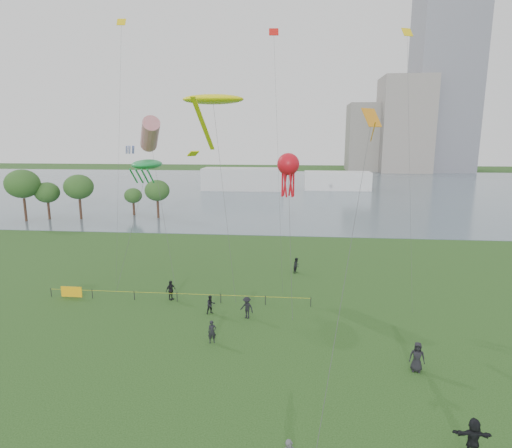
{
  "coord_description": "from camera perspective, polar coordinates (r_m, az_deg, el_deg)",
  "views": [
    {
      "loc": [
        3.16,
        -22.2,
        14.68
      ],
      "look_at": [
        0.0,
        10.0,
        8.0
      ],
      "focal_mm": 30.0,
      "sensor_mm": 36.0,
      "label": 1
    }
  ],
  "objects": [
    {
      "name": "spectator_a",
      "position": [
        36.66,
        -6.05,
        -10.65
      ],
      "size": [
        0.99,
        0.94,
        1.61
      ],
      "primitive_type": "imported",
      "rotation": [
        0.0,
        0.0,
        0.6
      ],
      "color": "black",
      "rests_on": "ground_plane"
    },
    {
      "name": "pavilion_right",
      "position": [
        121.3,
        10.76,
        5.7
      ],
      "size": [
        18.0,
        7.0,
        5.0
      ],
      "primitive_type": "cube",
      "color": "silver",
      "rests_on": "ground_plane"
    },
    {
      "name": "fence",
      "position": [
        41.79,
        -18.67,
        -8.73
      ],
      "size": [
        24.07,
        0.07,
        1.05
      ],
      "color": "black",
      "rests_on": "ground_plane"
    },
    {
      "name": "lake",
      "position": [
        123.12,
        4.11,
        4.79
      ],
      "size": [
        400.0,
        120.0,
        0.08
      ],
      "primitive_type": "cube",
      "color": "slate",
      "rests_on": "ground_plane"
    },
    {
      "name": "spectator_f",
      "position": [
        31.9,
        -5.88,
        -14.11
      ],
      "size": [
        0.72,
        0.6,
        1.68
      ],
      "primitive_type": "imported",
      "rotation": [
        0.0,
        0.0,
        0.37
      ],
      "color": "black",
      "rests_on": "ground_plane"
    },
    {
      "name": "spectator_d",
      "position": [
        30.09,
        20.68,
        -16.24
      ],
      "size": [
        1.06,
        0.8,
        1.95
      ],
      "primitive_type": "imported",
      "rotation": [
        0.0,
        0.0,
        -0.2
      ],
      "color": "black",
      "rests_on": "ground_plane"
    },
    {
      "name": "spectator_e",
      "position": [
        24.37,
        26.97,
        -24.02
      ],
      "size": [
        1.78,
        0.63,
        1.9
      ],
      "primitive_type": "imported",
      "rotation": [
        0.0,
        0.0,
        3.1
      ],
      "color": "black",
      "rests_on": "ground_plane"
    },
    {
      "name": "kite_windsock",
      "position": [
        47.8,
        -13.98,
        11.52
      ],
      "size": [
        6.99,
        10.35,
        16.78
      ],
      "rotation": [
        0.0,
        0.0,
        0.38
      ],
      "color": "#3F3F42"
    },
    {
      "name": "kite_creature",
      "position": [
        43.32,
        -14.32,
        7.69
      ],
      "size": [
        3.67,
        6.23,
        12.43
      ],
      "rotation": [
        0.0,
        0.0,
        -0.43
      ],
      "color": "#3F3F42"
    },
    {
      "name": "kite_octopus",
      "position": [
        38.25,
        4.32,
        7.8
      ],
      "size": [
        1.97,
        6.66,
        13.22
      ],
      "rotation": [
        0.0,
        0.0,
        0.1
      ],
      "color": "#3F3F42"
    },
    {
      "name": "spectator_b",
      "position": [
        35.59,
        -1.23,
        -11.08
      ],
      "size": [
        1.37,
        1.13,
        1.84
      ],
      "primitive_type": "imported",
      "rotation": [
        0.0,
        0.0,
        -0.45
      ],
      "color": "black",
      "rests_on": "ground_plane"
    },
    {
      "name": "kite_delta",
      "position": [
        31.58,
        14.96,
        12.11
      ],
      "size": [
        4.94,
        15.5,
        16.63
      ],
      "rotation": [
        0.0,
        0.0,
        0.09
      ],
      "color": "#3F3F42"
    },
    {
      "name": "spectator_g",
      "position": [
        46.97,
        5.44,
        -5.51
      ],
      "size": [
        0.97,
        1.04,
        1.71
      ],
      "primitive_type": "imported",
      "rotation": [
        0.0,
        0.0,
        1.05
      ],
      "color": "black",
      "rests_on": "ground_plane"
    },
    {
      "name": "building_low",
      "position": [
        192.37,
        14.51,
        11.1
      ],
      "size": [
        16.0,
        18.0,
        28.0
      ],
      "primitive_type": "cube",
      "color": "slate",
      "rests_on": "ground_plane"
    },
    {
      "name": "kite_stingray",
      "position": [
        40.13,
        -5.77,
        16.14
      ],
      "size": [
        5.57,
        10.22,
        18.34
      ],
      "rotation": [
        0.0,
        0.0,
        0.26
      ],
      "color": "#3F3F42"
    },
    {
      "name": "spectator_c",
      "position": [
        40.09,
        -11.31,
        -8.66
      ],
      "size": [
        0.95,
        1.14,
        1.83
      ],
      "primitive_type": "imported",
      "rotation": [
        0.0,
        0.0,
        1.01
      ],
      "color": "black",
      "rests_on": "ground_plane"
    },
    {
      "name": "small_kites",
      "position": [
        44.55,
        0.35,
        24.63
      ],
      "size": [
        28.63,
        6.38,
        3.58
      ],
      "color": "yellow"
    },
    {
      "name": "tower",
      "position": [
        204.18,
        24.34,
        23.52
      ],
      "size": [
        24.0,
        24.0,
        120.0
      ],
      "primitive_type": "cube",
      "color": "slate",
      "rests_on": "ground_plane"
    },
    {
      "name": "pavilion_left",
      "position": [
        118.75,
        -1.76,
        6.01
      ],
      "size": [
        22.0,
        8.0,
        6.0
      ],
      "primitive_type": "cube",
      "color": "silver",
      "rests_on": "ground_plane"
    },
    {
      "name": "trees",
      "position": [
        82.31,
        -23.42,
        4.43
      ],
      "size": [
        27.2,
        12.0,
        9.05
      ],
      "color": "#39241A",
      "rests_on": "ground_plane"
    },
    {
      "name": "ground_plane",
      "position": [
        26.8,
        -2.25,
        -21.56
      ],
      "size": [
        400.0,
        400.0,
        0.0
      ],
      "primitive_type": "plane",
      "color": "#1A3C13"
    },
    {
      "name": "building_mid",
      "position": [
        189.16,
        19.16,
        12.34
      ],
      "size": [
        20.0,
        20.0,
        38.0
      ],
      "primitive_type": "cube",
      "color": "gray",
      "rests_on": "ground_plane"
    }
  ]
}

